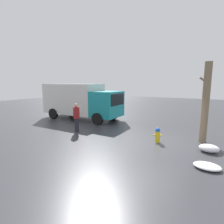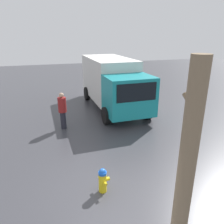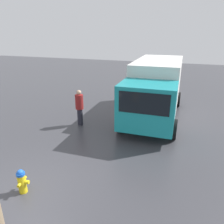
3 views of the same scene
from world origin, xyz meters
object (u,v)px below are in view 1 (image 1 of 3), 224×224
(tree_trunk, at_px, (205,103))
(delivery_truck, at_px, (80,100))
(fire_hydrant, at_px, (158,135))
(pedestrian, at_px, (76,116))

(tree_trunk, distance_m, delivery_truck, 9.76)
(fire_hydrant, bearing_deg, delivery_truck, 58.15)
(delivery_truck, relative_size, pedestrian, 3.87)
(fire_hydrant, distance_m, tree_trunk, 2.91)
(delivery_truck, bearing_deg, pedestrian, 36.60)
(fire_hydrant, height_order, tree_trunk, tree_trunk)
(fire_hydrant, height_order, delivery_truck, delivery_truck)
(delivery_truck, bearing_deg, tree_trunk, 80.51)
(fire_hydrant, distance_m, pedestrian, 5.12)
(fire_hydrant, relative_size, tree_trunk, 0.19)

